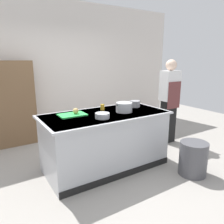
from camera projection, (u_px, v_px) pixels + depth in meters
name	position (u px, v px, depth m)	size (l,w,h in m)	color
ground_plane	(106.00, 166.00, 3.58)	(10.00, 10.00, 0.00)	#9E9991
back_wall	(59.00, 69.00, 4.95)	(6.40, 0.12, 3.00)	silver
counter_island	(106.00, 140.00, 3.47)	(1.98, 0.98, 0.90)	#B7BABF
cutting_board	(72.00, 115.00, 3.25)	(0.40, 0.28, 0.02)	green
onion	(76.00, 111.00, 3.26)	(0.09, 0.09, 0.09)	tan
stock_pot	(124.00, 107.00, 3.45)	(0.33, 0.26, 0.15)	#B7BABF
sauce_pan	(135.00, 104.00, 3.82)	(0.24, 0.18, 0.11)	#99999E
mixing_bowl	(102.00, 116.00, 3.09)	(0.21, 0.21, 0.08)	#B7BABF
juice_cup	(102.00, 107.00, 3.58)	(0.07, 0.07, 0.10)	yellow
trash_bin	(193.00, 158.00, 3.28)	(0.42, 0.42, 0.52)	#4C4C51
person_chef	(169.00, 100.00, 4.44)	(0.38, 0.25, 1.72)	black
bookshelf	(6.00, 105.00, 4.23)	(1.10, 0.31, 1.70)	brown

